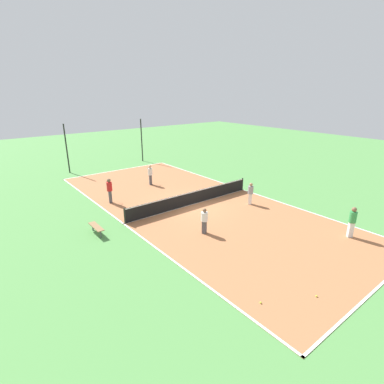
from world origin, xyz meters
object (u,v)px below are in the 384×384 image
at_px(fence_post_back_left, 67,149).
at_px(fence_post_back_right, 142,140).
at_px(bench, 96,227).
at_px(player_near_white, 204,219).
at_px(player_baseline_gray, 251,192).
at_px(player_far_white, 150,174).
at_px(player_coach_red, 110,189).
at_px(tennis_ball_far_baseline, 261,303).
at_px(tennis_net, 192,198).
at_px(tennis_ball_right_alley, 316,296).
at_px(player_far_green, 352,220).

xyz_separation_m(fence_post_back_left, fence_post_back_right, (7.74, 0.00, 0.00)).
height_order(bench, fence_post_back_left, fence_post_back_left).
xyz_separation_m(player_near_white, player_baseline_gray, (5.23, 1.37, 0.04)).
bearing_deg(player_far_white, fence_post_back_right, -5.43).
xyz_separation_m(player_baseline_gray, fence_post_back_left, (-6.98, 15.92, 1.39)).
bearing_deg(fence_post_back_right, player_coach_red, -129.26).
bearing_deg(tennis_ball_far_baseline, fence_post_back_left, 89.23).
height_order(bench, fence_post_back_right, fence_post_back_right).
bearing_deg(fence_post_back_left, fence_post_back_right, 0.00).
bearing_deg(fence_post_back_right, tennis_ball_far_baseline, -109.42).
relative_size(tennis_net, player_coach_red, 5.81).
relative_size(player_far_white, player_baseline_gray, 1.09).
xyz_separation_m(tennis_ball_right_alley, fence_post_back_left, (-1.61, 23.89, 2.19)).
relative_size(tennis_net, fence_post_back_right, 2.21).
xyz_separation_m(player_coach_red, player_near_white, (2.05, -7.45, -0.19)).
bearing_deg(fence_post_back_left, player_baseline_gray, -66.32).
height_order(player_coach_red, player_baseline_gray, player_coach_red).
bearing_deg(player_baseline_gray, tennis_ball_far_baseline, 9.93).
distance_m(bench, player_baseline_gray, 10.05).
xyz_separation_m(player_far_green, fence_post_back_left, (-7.45, 22.36, 1.27)).
distance_m(player_near_white, fence_post_back_left, 17.43).
relative_size(tennis_net, tennis_ball_far_baseline, 146.14).
relative_size(bench, player_near_white, 1.00).
relative_size(player_coach_red, fence_post_back_right, 0.38).
bearing_deg(player_coach_red, player_far_green, -132.42).
xyz_separation_m(tennis_net, tennis_ball_right_alley, (-2.26, -10.35, -0.45)).
xyz_separation_m(player_baseline_gray, tennis_ball_right_alley, (-5.36, -7.98, -0.80)).
bearing_deg(tennis_ball_right_alley, bench, 113.65).
relative_size(player_far_green, player_near_white, 1.17).
relative_size(bench, tennis_ball_far_baseline, 20.81).
distance_m(bench, player_near_white, 5.79).
distance_m(player_coach_red, tennis_ball_right_alley, 14.22).
xyz_separation_m(player_far_white, player_baseline_gray, (2.99, -7.96, -0.09)).
bearing_deg(player_near_white, player_coach_red, -104.05).
distance_m(player_baseline_gray, fence_post_back_right, 15.99).
distance_m(player_coach_red, fence_post_back_left, 9.92).
height_order(player_coach_red, player_near_white, player_coach_red).
xyz_separation_m(player_far_white, fence_post_back_left, (-3.98, 7.96, 1.30)).
relative_size(player_far_green, tennis_ball_right_alley, 24.50).
distance_m(player_near_white, player_far_white, 9.59).
distance_m(player_near_white, tennis_ball_right_alley, 6.65).
height_order(player_baseline_gray, fence_post_back_left, fence_post_back_left).
distance_m(player_far_green, player_near_white, 7.63).
height_order(player_near_white, tennis_ball_right_alley, player_near_white).
xyz_separation_m(bench, tennis_ball_far_baseline, (2.52, -9.08, -0.33)).
relative_size(player_far_green, player_coach_red, 0.97).
bearing_deg(tennis_ball_right_alley, player_coach_red, 97.74).
distance_m(player_far_green, player_coach_red, 14.72).
height_order(player_far_white, tennis_ball_right_alley, player_far_white).
distance_m(player_baseline_gray, fence_post_back_left, 17.43).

